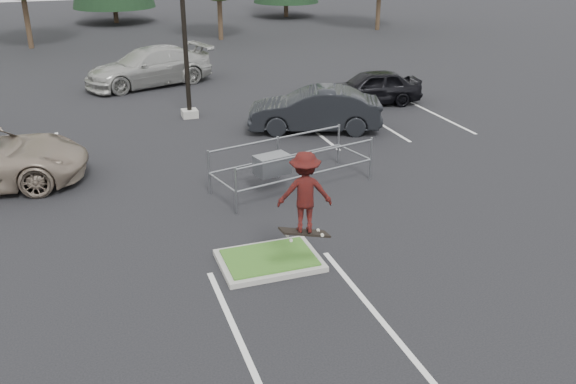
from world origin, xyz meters
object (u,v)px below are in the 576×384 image
object	(u,v)px
cart_corral	(277,163)
skateboarder	(305,193)
car_far_silver	(151,67)
car_r_black	(371,87)
car_r_charc	(314,110)

from	to	relation	value
cart_corral	skateboarder	bearing A→B (deg)	-115.16
cart_corral	car_far_silver	world-z (taller)	car_far_silver
cart_corral	car_r_black	xyz separation A→B (m)	(6.70, 7.62, -0.09)
car_r_black	car_far_silver	distance (m)	10.58
cart_corral	car_far_silver	size ratio (longest dim) A/B	0.79
skateboarder	car_r_black	bearing A→B (deg)	-106.81
car_r_charc	car_far_silver	xyz separation A→B (m)	(-4.68, 9.25, 0.09)
skateboarder	car_r_charc	size ratio (longest dim) A/B	0.40
skateboarder	cart_corral	bearing A→B (deg)	-86.79
car_r_charc	car_r_black	bearing A→B (deg)	145.60
cart_corral	car_r_black	size ratio (longest dim) A/B	1.13
car_r_black	car_r_charc	bearing A→B (deg)	-45.32
cart_corral	skateboarder	xyz separation A→B (m)	(-1.01, -4.88, 1.23)
cart_corral	car_r_charc	distance (m)	5.75
cart_corral	car_r_black	bearing A→B (deg)	35.14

